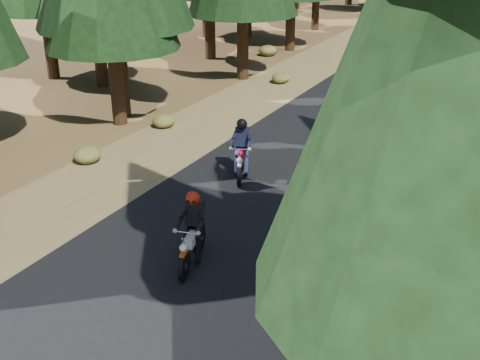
# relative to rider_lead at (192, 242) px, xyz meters

# --- Properties ---
(ground) EXTENTS (120.00, 120.00, 0.00)m
(ground) POSITION_rel_rider_lead_xyz_m (-0.02, 0.68, -0.54)
(ground) COLOR #4C311B
(ground) RESTS_ON ground
(road) EXTENTS (6.00, 100.00, 0.01)m
(road) POSITION_rel_rider_lead_xyz_m (-0.02, 5.68, -0.54)
(road) COLOR black
(road) RESTS_ON ground
(shoulder_l) EXTENTS (3.20, 100.00, 0.01)m
(shoulder_l) POSITION_rel_rider_lead_xyz_m (-4.62, 5.68, -0.54)
(shoulder_l) COLOR brown
(shoulder_l) RESTS_ON ground
(shoulder_r) EXTENTS (3.20, 100.00, 0.01)m
(shoulder_r) POSITION_rel_rider_lead_xyz_m (4.58, 5.68, -0.54)
(shoulder_r) COLOR brown
(shoulder_r) RESTS_ON ground
(understory_shrubs) EXTENTS (15.10, 30.81, 0.58)m
(understory_shrubs) POSITION_rel_rider_lead_xyz_m (-0.15, 5.96, -0.28)
(understory_shrubs) COLOR #474C1E
(understory_shrubs) RESTS_ON ground
(rider_lead) EXTENTS (1.00, 1.89, 1.61)m
(rider_lead) POSITION_rel_rider_lead_xyz_m (0.00, 0.00, 0.00)
(rider_lead) COLOR beige
(rider_lead) RESTS_ON road
(rider_follow) EXTENTS (1.24, 1.95, 1.67)m
(rider_follow) POSITION_rel_rider_lead_xyz_m (-1.22, 4.57, 0.02)
(rider_follow) COLOR maroon
(rider_follow) RESTS_ON road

